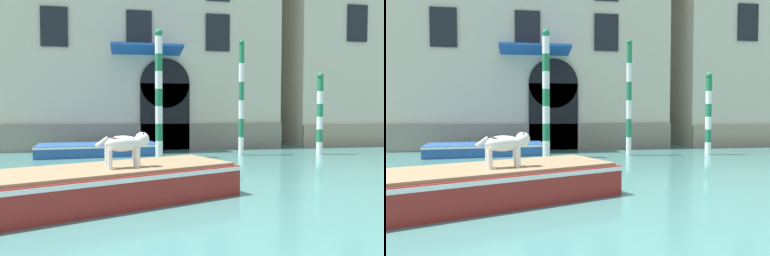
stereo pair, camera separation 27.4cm
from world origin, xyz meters
TOP-DOWN VIEW (x-y plane):
  - palazzo_left at (0.46, 19.91)m, footprint 13.27×7.40m
  - palazzo_right at (14.12, 19.91)m, footprint 11.80×6.13m
  - boat_foreground at (-1.39, 7.21)m, footprint 7.16×4.41m
  - dog_on_deck at (-0.17, 7.43)m, footprint 1.02×0.48m
  - boat_moored_near_palazzo at (-1.26, 15.34)m, footprint 4.73×2.32m
  - mooring_pole_0 at (4.29, 14.28)m, footprint 0.22×0.22m
  - mooring_pole_2 at (7.45, 13.96)m, footprint 0.25×0.25m
  - mooring_pole_4 at (1.05, 14.04)m, footprint 0.28×0.28m

SIDE VIEW (x-z plane):
  - boat_moored_near_palazzo at x=-1.26m, z-range 0.01..0.47m
  - boat_foreground at x=-1.39m, z-range 0.02..0.70m
  - dog_on_deck at x=-0.17m, z-range 0.79..1.48m
  - mooring_pole_2 at x=7.45m, z-range 0.02..3.28m
  - mooring_pole_0 at x=4.29m, z-range 0.02..4.53m
  - mooring_pole_4 at x=1.05m, z-range 0.02..4.76m
  - palazzo_right at x=14.12m, z-range -0.02..12.15m
  - palazzo_left at x=0.46m, z-range -0.02..14.92m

